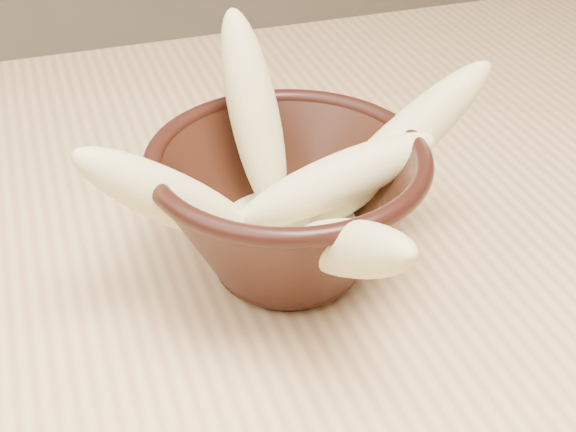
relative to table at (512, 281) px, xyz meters
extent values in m
cube|color=#D6B376|center=(0.00, 0.00, 0.06)|extent=(1.20, 0.80, 0.04)
cylinder|color=black|center=(-0.20, -0.02, 0.08)|extent=(0.08, 0.08, 0.01)
cylinder|color=black|center=(-0.20, -0.02, 0.10)|extent=(0.08, 0.08, 0.01)
torus|color=black|center=(-0.20, -0.02, 0.17)|extent=(0.18, 0.18, 0.01)
cylinder|color=#FEF7CC|center=(-0.20, -0.02, 0.11)|extent=(0.10, 0.10, 0.01)
ellipsoid|color=#CFC17A|center=(-0.21, 0.03, 0.18)|extent=(0.04, 0.10, 0.14)
ellipsoid|color=#CFC17A|center=(-0.28, -0.03, 0.16)|extent=(0.13, 0.03, 0.11)
ellipsoid|color=#CFC17A|center=(-0.12, -0.02, 0.16)|extent=(0.15, 0.05, 0.12)
ellipsoid|color=#CFC17A|center=(-0.17, -0.03, 0.15)|extent=(0.14, 0.04, 0.07)
ellipsoid|color=#CFC17A|center=(-0.19, -0.10, 0.15)|extent=(0.05, 0.14, 0.10)
camera|label=1|loc=(-0.34, -0.42, 0.42)|focal=50.00mm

